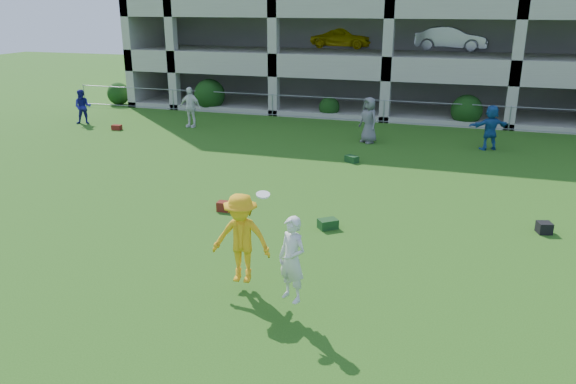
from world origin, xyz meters
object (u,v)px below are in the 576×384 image
(bystander_c, at_px, (369,120))
(parking_garage, at_px, (410,0))
(crate_d, at_px, (544,228))
(frisbee_contest, at_px, (251,242))
(bystander_a, at_px, (83,107))
(bystander_b, at_px, (190,107))
(bystander_d, at_px, (490,127))

(bystander_c, relative_size, parking_garage, 0.07)
(crate_d, height_order, frisbee_contest, frisbee_contest)
(crate_d, bearing_deg, bystander_a, 158.02)
(bystander_b, xyz_separation_m, bystander_d, (13.92, -0.27, -0.05))
(bystander_a, distance_m, frisbee_contest, 20.03)
(crate_d, relative_size, parking_garage, 0.01)
(bystander_a, distance_m, bystander_c, 14.39)
(crate_d, bearing_deg, parking_garage, 105.98)
(frisbee_contest, bearing_deg, bystander_a, 136.32)
(bystander_d, distance_m, crate_d, 9.17)
(bystander_b, distance_m, frisbee_contest, 17.33)
(frisbee_contest, bearing_deg, bystander_b, 121.28)
(bystander_b, xyz_separation_m, frisbee_contest, (9.00, -14.81, 0.22))
(parking_garage, bearing_deg, bystander_b, -125.29)
(crate_d, relative_size, frisbee_contest, 0.15)
(crate_d, bearing_deg, bystander_c, 125.61)
(bystander_a, bearing_deg, crate_d, -46.96)
(bystander_a, bearing_deg, parking_garage, 18.33)
(bystander_b, distance_m, bystander_c, 8.92)
(bystander_b, relative_size, bystander_d, 1.05)
(parking_garage, bearing_deg, crate_d, -74.02)
(bystander_b, height_order, crate_d, bystander_b)
(bystander_a, height_order, bystander_c, bystander_c)
(bystander_c, xyz_separation_m, bystander_d, (5.02, 0.29, -0.06))
(bystander_a, relative_size, frisbee_contest, 0.73)
(bystander_a, bearing_deg, frisbee_contest, -68.66)
(parking_garage, bearing_deg, bystander_a, -136.69)
(bystander_a, height_order, bystander_b, bystander_b)
(bystander_b, xyz_separation_m, crate_d, (15.18, -9.33, -0.83))
(bystander_c, relative_size, frisbee_contest, 0.85)
(bystander_a, height_order, frisbee_contest, frisbee_contest)
(bystander_d, xyz_separation_m, crate_d, (1.26, -9.05, -0.78))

